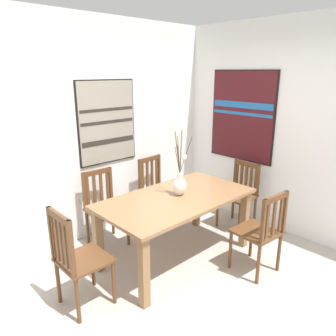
% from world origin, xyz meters
% --- Properties ---
extents(ground_plane, '(6.40, 6.40, 0.03)m').
position_xyz_m(ground_plane, '(0.00, 0.00, -0.01)').
color(ground_plane, '#B2A89E').
extents(wall_back, '(6.40, 0.12, 2.70)m').
position_xyz_m(wall_back, '(0.00, 1.86, 1.35)').
color(wall_back, white).
rests_on(wall_back, ground_plane).
extents(wall_side, '(0.12, 6.40, 2.70)m').
position_xyz_m(wall_side, '(1.86, 0.00, 1.35)').
color(wall_side, white).
rests_on(wall_side, ground_plane).
extents(dining_table, '(1.72, 0.93, 0.75)m').
position_xyz_m(dining_table, '(0.30, 0.67, 0.64)').
color(dining_table, '#8E6642').
rests_on(dining_table, ground_plane).
extents(centerpiece_vase, '(0.19, 0.16, 0.71)m').
position_xyz_m(centerpiece_vase, '(0.37, 0.68, 0.88)').
color(centerpiece_vase, silver).
rests_on(centerpiece_vase, dining_table).
extents(chair_0, '(0.44, 0.44, 0.93)m').
position_xyz_m(chair_0, '(0.74, 1.49, 0.49)').
color(chair_0, brown).
rests_on(chair_0, ground_plane).
extents(chair_1, '(0.42, 0.42, 0.89)m').
position_xyz_m(chair_1, '(1.50, 0.65, 0.48)').
color(chair_1, brown).
rests_on(chair_1, ground_plane).
extents(chair_2, '(0.42, 0.42, 0.96)m').
position_xyz_m(chair_2, '(-0.90, 0.68, 0.50)').
color(chair_2, brown).
rests_on(chair_2, ground_plane).
extents(chair_3, '(0.45, 0.45, 0.92)m').
position_xyz_m(chair_3, '(0.75, -0.13, 0.48)').
color(chair_3, brown).
rests_on(chair_3, ground_plane).
extents(chair_4, '(0.44, 0.44, 0.92)m').
position_xyz_m(chair_4, '(-0.10, 1.51, 0.48)').
color(chair_4, brown).
rests_on(chair_4, ground_plane).
extents(painting_on_back_wall, '(0.82, 0.05, 1.04)m').
position_xyz_m(painting_on_back_wall, '(0.19, 1.79, 1.45)').
color(painting_on_back_wall, black).
extents(painting_on_side_wall, '(0.05, 1.00, 1.23)m').
position_xyz_m(painting_on_side_wall, '(1.79, 0.89, 1.47)').
color(painting_on_side_wall, black).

